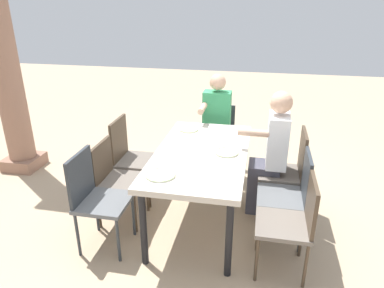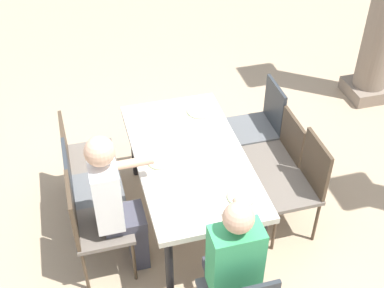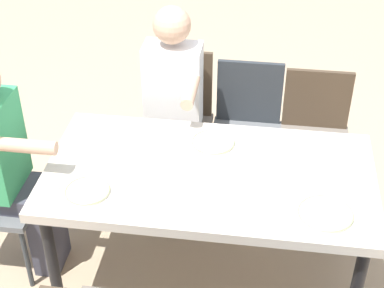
# 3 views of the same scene
# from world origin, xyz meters

# --- Properties ---
(ground_plane) EXTENTS (16.00, 16.00, 0.00)m
(ground_plane) POSITION_xyz_m (0.00, 0.00, 0.00)
(ground_plane) COLOR tan
(dining_table) EXTENTS (1.65, 0.88, 0.77)m
(dining_table) POSITION_xyz_m (0.00, 0.00, 0.70)
(dining_table) COLOR beige
(dining_table) RESTS_ON ground
(chair_west_south) EXTENTS (0.44, 0.44, 0.86)m
(chair_west_south) POSITION_xyz_m (-0.58, -0.86, 0.50)
(chair_west_south) COLOR #6A6158
(chair_west_south) RESTS_ON ground
(chair_mid_south) EXTENTS (0.44, 0.44, 0.89)m
(chair_mid_south) POSITION_xyz_m (-0.15, -0.86, 0.51)
(chair_mid_south) COLOR #5B5E61
(chair_mid_south) RESTS_ON ground
(chair_east_south) EXTENTS (0.44, 0.44, 0.94)m
(chair_east_south) POSITION_xyz_m (0.30, -0.86, 0.54)
(chair_east_south) COLOR #6A6158
(chair_east_south) RESTS_ON ground
(diner_woman_green) EXTENTS (0.49, 0.35, 1.31)m
(diner_woman_green) POSITION_xyz_m (1.05, 0.00, 0.70)
(diner_woman_green) COLOR #3F3F4C
(diner_woman_green) RESTS_ON ground
(diner_man_white) EXTENTS (0.34, 0.50, 1.33)m
(diner_man_white) POSITION_xyz_m (0.30, -0.66, 0.72)
(diner_man_white) COLOR #3F3F4C
(diner_man_white) RESTS_ON ground
(plate_0) EXTENTS (0.25, 0.25, 0.02)m
(plate_0) POSITION_xyz_m (-0.56, 0.25, 0.78)
(plate_0) COLOR silver
(plate_0) RESTS_ON dining_table
(fork_0) EXTENTS (0.03, 0.17, 0.01)m
(fork_0) POSITION_xyz_m (-0.71, 0.25, 0.78)
(fork_0) COLOR silver
(fork_0) RESTS_ON dining_table
(spoon_0) EXTENTS (0.02, 0.17, 0.01)m
(spoon_0) POSITION_xyz_m (-0.41, 0.25, 0.78)
(spoon_0) COLOR silver
(spoon_0) RESTS_ON dining_table
(plate_1) EXTENTS (0.23, 0.23, 0.02)m
(plate_1) POSITION_xyz_m (0.01, -0.24, 0.78)
(plate_1) COLOR silver
(plate_1) RESTS_ON dining_table
(fork_1) EXTENTS (0.02, 0.17, 0.01)m
(fork_1) POSITION_xyz_m (-0.14, -0.24, 0.78)
(fork_1) COLOR silver
(fork_1) RESTS_ON dining_table
(spoon_1) EXTENTS (0.02, 0.17, 0.01)m
(spoon_1) POSITION_xyz_m (0.16, -0.24, 0.78)
(spoon_1) COLOR silver
(spoon_1) RESTS_ON dining_table
(plate_2) EXTENTS (0.22, 0.22, 0.02)m
(plate_2) POSITION_xyz_m (0.56, 0.24, 0.78)
(plate_2) COLOR silver
(plate_2) RESTS_ON dining_table
(fork_2) EXTENTS (0.03, 0.17, 0.01)m
(fork_2) POSITION_xyz_m (0.41, 0.24, 0.78)
(fork_2) COLOR silver
(fork_2) RESTS_ON dining_table
(spoon_2) EXTENTS (0.03, 0.17, 0.01)m
(spoon_2) POSITION_xyz_m (0.71, 0.24, 0.78)
(spoon_2) COLOR silver
(spoon_2) RESTS_ON dining_table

